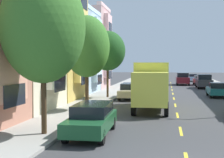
{
  "coord_description": "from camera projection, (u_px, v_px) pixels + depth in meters",
  "views": [
    {
      "loc": [
        -0.75,
        -9.26,
        3.46
      ],
      "look_at": [
        -5.92,
        20.68,
        1.93
      ],
      "focal_mm": 50.61,
      "sensor_mm": 36.0,
      "label": 1
    }
  ],
  "objects": [
    {
      "name": "parked_sedan_sky",
      "position": [
        193.0,
        77.0,
        59.66
      ],
      "size": [
        1.82,
        4.51,
        1.43
      ],
      "color": "#7A9EC6",
      "rests_on": "ground_plane"
    },
    {
      "name": "parked_wagon_silver",
      "position": [
        141.0,
        82.0,
        43.78
      ],
      "size": [
        1.89,
        4.73,
        1.5
      ],
      "color": "#B2B5BA",
      "rests_on": "ground_plane"
    },
    {
      "name": "lane_centerline_dashes",
      "position": [
        173.0,
        96.0,
        33.27
      ],
      "size": [
        0.14,
        47.2,
        0.01
      ],
      "color": "yellow",
      "rests_on": "ground_plane"
    },
    {
      "name": "sidewalk_left",
      "position": [
        113.0,
        91.0,
        37.92
      ],
      "size": [
        3.2,
        120.0,
        0.14
      ],
      "primitive_type": "cube",
      "color": "#99968E",
      "rests_on": "ground_plane"
    },
    {
      "name": "parked_wagon_forest",
      "position": [
        92.0,
        118.0,
        15.12
      ],
      "size": [
        1.93,
        4.74,
        1.5
      ],
      "color": "#194C28",
      "rests_on": "ground_plane"
    },
    {
      "name": "street_tree_nearest",
      "position": [
        43.0,
        27.0,
        14.6
      ],
      "size": [
        3.94,
        3.94,
        7.62
      ],
      "color": "#47331E",
      "rests_on": "sidewalk_left"
    },
    {
      "name": "parked_suv_charcoal",
      "position": [
        204.0,
        81.0,
        43.45
      ],
      "size": [
        2.02,
        4.83,
        1.93
      ],
      "color": "#333338",
      "rests_on": "ground_plane"
    },
    {
      "name": "street_tree_second",
      "position": [
        87.0,
        47.0,
        22.63
      ],
      "size": [
        3.3,
        3.3,
        6.74
      ],
      "color": "#47331E",
      "rests_on": "sidewalk_left"
    },
    {
      "name": "delivery_box_truck",
      "position": [
        152.0,
        83.0,
        23.52
      ],
      "size": [
        2.42,
        7.48,
        3.5
      ],
      "color": "#D8D84C",
      "rests_on": "ground_plane"
    },
    {
      "name": "parked_hatchback_orange",
      "position": [
        146.0,
        79.0,
        53.68
      ],
      "size": [
        1.82,
        4.04,
        1.5
      ],
      "color": "orange",
      "rests_on": "ground_plane"
    },
    {
      "name": "parked_wagon_champagne",
      "position": [
        130.0,
        91.0,
        30.49
      ],
      "size": [
        1.84,
        4.71,
        1.5
      ],
      "color": "tan",
      "rests_on": "ground_plane"
    },
    {
      "name": "townhouse_fifth_rose",
      "position": [
        67.0,
        49.0,
        42.95
      ],
      "size": [
        11.63,
        6.53,
        11.05
      ],
      "color": "#CC9E9E",
      "rests_on": "ground_plane"
    },
    {
      "name": "parked_hatchback_teal",
      "position": [
        217.0,
        90.0,
        32.02
      ],
      "size": [
        1.78,
        4.02,
        1.5
      ],
      "color": "#195B60",
      "rests_on": "ground_plane"
    },
    {
      "name": "ground_plane",
      "position": [
        172.0,
        91.0,
        38.69
      ],
      "size": [
        160.0,
        160.0,
        0.0
      ],
      "primitive_type": "plane",
      "color": "#38383A"
    },
    {
      "name": "street_tree_third",
      "position": [
        108.0,
        51.0,
        30.63
      ],
      "size": [
        3.46,
        3.46,
        6.45
      ],
      "color": "#47331E",
      "rests_on": "sidewalk_left"
    },
    {
      "name": "townhouse_fourth_powder_blue",
      "position": [
        38.0,
        54.0,
        36.6
      ],
      "size": [
        14.45,
        6.53,
        9.53
      ],
      "color": "#9EB7CC",
      "rests_on": "ground_plane"
    },
    {
      "name": "parked_wagon_red",
      "position": [
        200.0,
        80.0,
        49.37
      ],
      "size": [
        1.86,
        4.71,
        1.5
      ],
      "color": "#AD1E1E",
      "rests_on": "ground_plane"
    },
    {
      "name": "townhouse_third_mustard",
      "position": [
        17.0,
        39.0,
        29.78
      ],
      "size": [
        12.77,
        6.53,
        11.88
      ],
      "color": "tan",
      "rests_on": "ground_plane"
    },
    {
      "name": "moving_burgundy_sedan",
      "position": [
        183.0,
        79.0,
        50.18
      ],
      "size": [
        1.95,
        4.8,
        1.93
      ],
      "color": "maroon",
      "rests_on": "ground_plane"
    }
  ]
}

